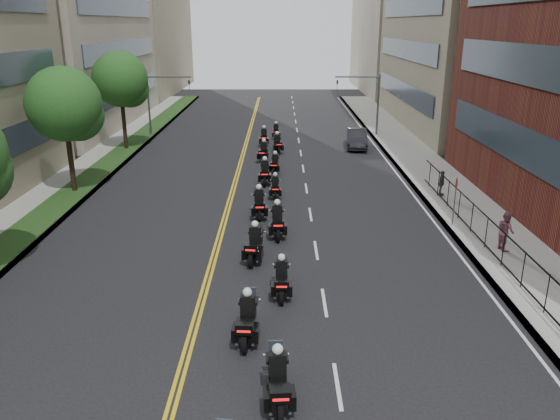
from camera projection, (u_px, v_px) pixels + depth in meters
The scene contains 25 objects.
sidewalk_right at pixel (444, 187), 34.72m from camera, with size 4.00×90.00×0.15m, color gray.
sidewalk_left at pixel (68, 187), 34.73m from camera, with size 4.00×90.00×0.15m, color gray.
grass_strip at pixel (80, 186), 34.70m from camera, with size 2.00×90.00×0.04m, color #193C16.
building_right_far at pixel (415, 1), 80.65m from camera, with size 15.00×28.00×26.00m, color gray.
building_left_far at pixel (121, 1), 80.66m from camera, with size 16.00×28.00×26.00m, color gray.
iron_fence at pixel (513, 259), 22.16m from camera, with size 0.05×28.00×1.50m.
street_trees at pixel (27, 126), 27.04m from camera, with size 4.40×38.40×7.98m.
traffic_signal_right at pixel (368, 96), 49.62m from camera, with size 4.09×0.20×5.60m.
traffic_signal_left at pixel (159, 96), 49.63m from camera, with size 4.09×0.20×5.60m.
motorcycle_1 at pixel (278, 382), 14.88m from camera, with size 0.64×2.44×1.80m.
motorcycle_2 at pixel (247, 320), 17.94m from camera, with size 0.60×2.47×1.82m.
motorcycle_3 at pixel (282, 280), 20.89m from camera, with size 0.52×2.28×1.68m.
motorcycle_4 at pixel (255, 245), 23.99m from camera, with size 0.75×2.46×1.82m.
motorcycle_5 at pixel (277, 222), 26.76m from camera, with size 0.59×2.52×1.86m.
motorcycle_6 at pixel (259, 205), 29.32m from camera, with size 0.64×2.50×1.84m.
motorcycle_7 at pixel (275, 188), 32.74m from camera, with size 0.48×2.09×1.54m.
motorcycle_8 at pixel (265, 173), 35.54m from camera, with size 0.56×2.45×1.81m.
motorcycle_9 at pixel (275, 165), 38.04m from camera, with size 0.58×2.14×1.58m.
motorcycle_10 at pixel (264, 152), 41.34m from camera, with size 0.69×2.35×1.74m.
motorcycle_11 at pixel (278, 144), 44.13m from camera, with size 0.71×2.33×1.73m.
motorcycle_12 at pixel (264, 138), 46.66m from camera, with size 0.54×2.35×1.74m.
motorcycle_13 at pixel (276, 132), 49.46m from camera, with size 0.50×2.15×1.58m.
parked_sedan at pixel (357, 139), 45.87m from camera, with size 1.65×4.72×1.56m, color black.
pedestrian_b at pixel (506, 231), 24.75m from camera, with size 0.88×0.69×1.81m, color #864957.
pedestrian_c at pixel (442, 183), 32.61m from camera, with size 0.89×0.37×1.52m, color #424149.
Camera 1 is at (1.53, -8.31, 9.98)m, focal length 35.00 mm.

